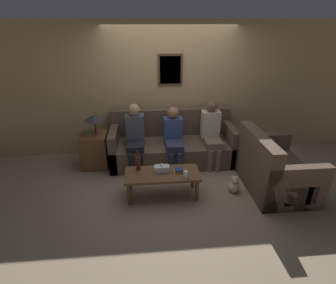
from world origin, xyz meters
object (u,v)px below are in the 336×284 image
object	(u,v)px
coffee_table	(162,176)
person_left	(135,135)
drinking_glass	(186,175)
person_middle	(174,136)
teddy_bear	(234,185)
couch_main	(172,145)
couch_side	(273,171)
person_right	(212,132)
wine_bottle	(138,163)

from	to	relation	value
coffee_table	person_left	size ratio (longest dim) A/B	0.96
drinking_glass	person_middle	xyz separation A→B (m)	(-0.06, 1.11, 0.15)
teddy_bear	couch_main	bearing A→B (deg)	126.60
couch_main	couch_side	size ratio (longest dim) A/B	1.84
person_left	couch_main	bearing A→B (deg)	15.84
person_middle	person_right	size ratio (longest dim) A/B	0.94
couch_side	drinking_glass	bearing A→B (deg)	98.08
wine_bottle	drinking_glass	distance (m)	0.78
teddy_bear	person_right	bearing A→B (deg)	98.72
couch_main	coffee_table	world-z (taller)	couch_main
coffee_table	person_middle	size ratio (longest dim) A/B	1.02
couch_main	coffee_table	bearing A→B (deg)	-103.23
person_right	wine_bottle	bearing A→B (deg)	-147.74
drinking_glass	person_right	xyz separation A→B (m)	(0.67, 1.17, 0.18)
teddy_bear	person_left	bearing A→B (deg)	148.04
couch_side	person_middle	distance (m)	1.81
couch_side	person_right	distance (m)	1.30
coffee_table	teddy_bear	world-z (taller)	coffee_table
couch_main	person_left	size ratio (longest dim) A/B	1.96
drinking_glass	person_middle	world-z (taller)	person_middle
couch_main	couch_side	bearing A→B (deg)	-36.24
couch_side	person_middle	size ratio (longest dim) A/B	1.14
couch_side	couch_main	bearing A→B (deg)	53.76
drinking_glass	person_right	distance (m)	1.36
drinking_glass	person_left	world-z (taller)	person_left
couch_main	person_right	size ratio (longest dim) A/B	1.96
wine_bottle	person_left	size ratio (longest dim) A/B	0.28
person_right	teddy_bear	xyz separation A→B (m)	(0.16, -1.03, -0.52)
drinking_glass	person_left	bearing A→B (deg)	124.02
couch_side	teddy_bear	xyz separation A→B (m)	(-0.66, -0.06, -0.20)
person_left	person_right	distance (m)	1.44
couch_main	wine_bottle	size ratio (longest dim) A/B	7.09
wine_bottle	person_right	world-z (taller)	person_right
couch_main	teddy_bear	bearing A→B (deg)	-53.40
couch_main	couch_side	world-z (taller)	same
wine_bottle	person_left	world-z (taller)	person_left
wine_bottle	teddy_bear	bearing A→B (deg)	-5.84
couch_side	teddy_bear	distance (m)	0.69
couch_side	person_left	size ratio (longest dim) A/B	1.07
person_left	wine_bottle	bearing A→B (deg)	-85.90
coffee_table	wine_bottle	size ratio (longest dim) A/B	3.46
coffee_table	teddy_bear	distance (m)	1.19
couch_side	drinking_glass	distance (m)	1.50
drinking_glass	person_left	distance (m)	1.39
wine_bottle	couch_main	bearing A→B (deg)	58.10
coffee_table	wine_bottle	distance (m)	0.44
person_left	teddy_bear	size ratio (longest dim) A/B	4.16
person_middle	teddy_bear	size ratio (longest dim) A/B	3.91
teddy_bear	drinking_glass	bearing A→B (deg)	-169.98
drinking_glass	couch_main	bearing A→B (deg)	92.70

